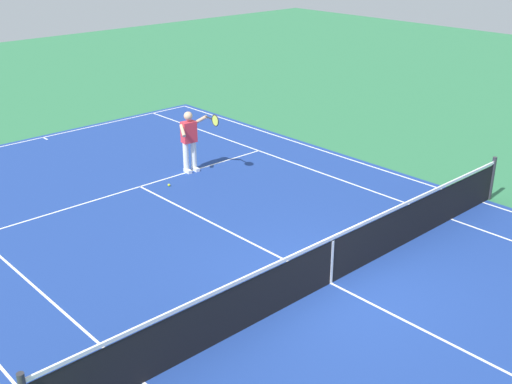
# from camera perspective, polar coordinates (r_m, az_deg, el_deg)

# --- Properties ---
(ground_plane) EXTENTS (60.00, 60.00, 0.00)m
(ground_plane) POSITION_cam_1_polar(r_m,az_deg,el_deg) (12.01, 6.68, -8.11)
(ground_plane) COLOR #2D7247
(court_slab) EXTENTS (24.20, 11.40, 0.00)m
(court_slab) POSITION_cam_1_polar(r_m,az_deg,el_deg) (12.01, 6.68, -8.10)
(court_slab) COLOR navy
(court_slab) RESTS_ON ground_plane
(court_line_markings) EXTENTS (23.85, 11.05, 0.01)m
(court_line_markings) POSITION_cam_1_polar(r_m,az_deg,el_deg) (12.00, 6.68, -8.09)
(court_line_markings) COLOR white
(court_line_markings) RESTS_ON ground_plane
(tennis_net) EXTENTS (0.10, 11.70, 1.08)m
(tennis_net) POSITION_cam_1_polar(r_m,az_deg,el_deg) (11.76, 6.79, -6.05)
(tennis_net) COLOR #2D2D33
(tennis_net) RESTS_ON ground_plane
(tennis_player_near) EXTENTS (1.11, 0.77, 1.70)m
(tennis_player_near) POSITION_cam_1_polar(r_m,az_deg,el_deg) (16.95, -5.93, 4.80)
(tennis_player_near) COLOR white
(tennis_player_near) RESTS_ON ground_plane
(tennis_ball) EXTENTS (0.07, 0.07, 0.07)m
(tennis_ball) POSITION_cam_1_polar(r_m,az_deg,el_deg) (16.31, -7.81, 0.62)
(tennis_ball) COLOR #CCE01E
(tennis_ball) RESTS_ON ground_plane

